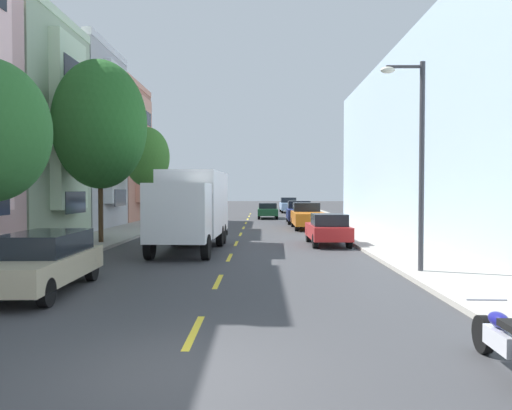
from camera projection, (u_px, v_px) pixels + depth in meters
name	position (u px, v px, depth m)	size (l,w,h in m)	color
ground_plane	(245.00, 225.00, 37.03)	(160.00, 160.00, 0.00)	#38383A
sidewalk_left	(145.00, 226.00, 35.11)	(3.20, 120.00, 0.14)	#A39E93
sidewalk_right	(344.00, 226.00, 34.95)	(3.20, 120.00, 0.14)	#A39E93
lane_centerline_dashes	(242.00, 231.00, 31.53)	(0.14, 47.20, 0.01)	yellow
townhouse_fourth_dove_grey	(32.00, 141.00, 32.69)	(11.36, 7.68, 12.12)	#A8A8AD
townhouse_fifth_terracotta	(74.00, 155.00, 40.58)	(11.77, 7.68, 11.33)	#B27560
apartment_block_opposite	(491.00, 140.00, 26.72)	(10.00, 36.00, 10.65)	#9EB7CC
street_tree_second	(100.00, 125.00, 23.27)	(4.38, 4.38, 8.60)	#47331E
street_tree_third	(147.00, 157.00, 32.82)	(3.00, 3.00, 6.66)	#47331E
street_lamp	(416.00, 149.00, 14.95)	(1.35, 0.28, 6.34)	#38383D
delivery_box_truck	(192.00, 205.00, 21.52)	(2.63, 7.78, 3.43)	white
parked_pickup_sky	(289.00, 205.00, 57.42)	(2.07, 5.33, 1.73)	#7A9EC6
parked_wagon_champagne	(42.00, 260.00, 12.62)	(1.95, 4.75, 1.50)	tan
parked_hatchback_red	(328.00, 229.00, 23.27)	(1.79, 4.02, 1.50)	#AD1E1E
parked_pickup_navy	(300.00, 213.00, 38.95)	(2.10, 5.34, 1.73)	navy
parked_pickup_orange	(308.00, 216.00, 33.24)	(2.02, 5.31, 1.73)	orange
moving_forest_sedan	(268.00, 210.00, 45.20)	(1.80, 4.50, 1.43)	#194C28
parked_motorcycle	(503.00, 341.00, 7.15)	(0.62, 2.05, 0.90)	black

